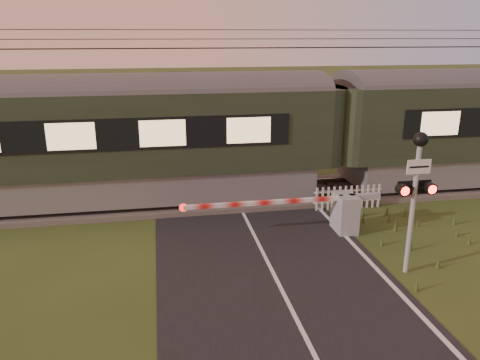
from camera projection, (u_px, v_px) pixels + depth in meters
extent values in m
plane|color=#2D3E18|center=(278.00, 283.00, 11.72)|extent=(160.00, 160.00, 0.00)
cube|color=black|center=(278.00, 282.00, 11.72)|extent=(6.00, 140.00, 0.02)
cube|color=#47423D|center=(235.00, 196.00, 17.81)|extent=(140.00, 3.40, 0.24)
cube|color=slate|center=(238.00, 197.00, 17.08)|extent=(140.00, 0.08, 0.14)
cube|color=slate|center=(232.00, 185.00, 18.43)|extent=(140.00, 0.08, 0.14)
cube|color=#2D2116|center=(235.00, 193.00, 17.78)|extent=(0.24, 2.20, 0.06)
cylinder|color=black|center=(236.00, 48.00, 15.91)|extent=(120.00, 0.02, 0.02)
cylinder|color=black|center=(233.00, 48.00, 16.47)|extent=(120.00, 0.02, 0.02)
cylinder|color=black|center=(234.00, 30.00, 16.01)|extent=(120.00, 0.02, 0.02)
cylinder|color=black|center=(234.00, 39.00, 16.10)|extent=(120.00, 0.02, 0.02)
cube|color=gray|center=(0.00, 188.00, 16.19)|extent=(21.97, 2.91, 1.09)
cube|color=gray|center=(345.00, 213.00, 14.62)|extent=(0.60, 0.93, 1.21)
cylinder|color=gray|center=(340.00, 213.00, 14.60)|extent=(0.13, 0.13, 1.21)
cube|color=gray|center=(364.00, 196.00, 14.57)|extent=(0.99, 0.18, 0.18)
cube|color=red|center=(264.00, 203.00, 14.04)|extent=(4.86, 0.12, 0.12)
cylinder|color=red|center=(183.00, 208.00, 13.63)|extent=(0.24, 0.04, 0.24)
cylinder|color=gray|center=(412.00, 211.00, 11.76)|extent=(0.12, 0.12, 3.38)
cube|color=white|center=(419.00, 167.00, 11.35)|extent=(0.62, 0.03, 0.36)
sphere|color=black|center=(421.00, 139.00, 11.21)|extent=(0.36, 0.36, 0.36)
cube|color=black|center=(415.00, 188.00, 11.58)|extent=(0.85, 0.07, 0.07)
cylinder|color=#FF140C|center=(405.00, 191.00, 11.35)|extent=(0.23, 0.02, 0.23)
cylinder|color=#FF140C|center=(432.00, 189.00, 11.47)|extent=(0.23, 0.02, 0.23)
cube|color=black|center=(414.00, 187.00, 11.62)|extent=(0.90, 0.02, 0.36)
cube|color=silver|center=(347.00, 201.00, 16.61)|extent=(2.53, 0.04, 0.06)
cube|color=silver|center=(348.00, 191.00, 16.50)|extent=(2.53, 0.04, 0.06)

